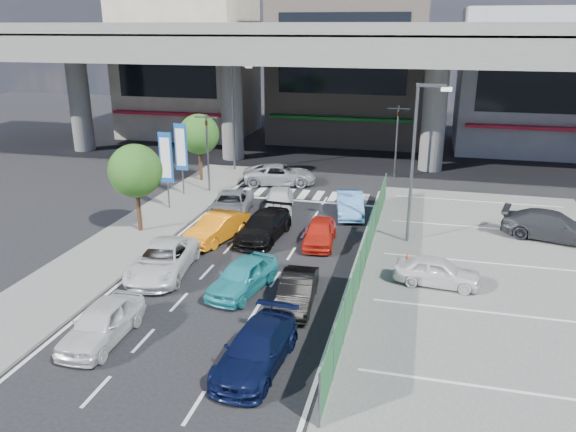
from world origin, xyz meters
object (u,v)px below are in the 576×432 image
(tree_near, at_px, (135,171))
(parked_sedan_white, at_px, (437,271))
(traffic_cone, at_px, (407,259))
(taxi_orange_left, at_px, (217,228))
(sedan_white_mid_left, at_px, (162,260))
(taxi_orange_right, at_px, (320,233))
(traffic_light_right, at_px, (398,124))
(signboard_near, at_px, (166,160))
(minivan_navy_back, at_px, (256,349))
(sedan_black_mid, at_px, (264,226))
(street_lamp_right, at_px, (417,151))
(hatch_black_mid_right, at_px, (297,291))
(street_lamp_left, at_px, (235,108))
(van_white_back_left, at_px, (102,323))
(parked_sedan_dgrey, at_px, (553,226))
(wagon_silver_front_left, at_px, (231,204))
(kei_truck_front_right, at_px, (350,204))
(signboard_far, at_px, (181,149))
(crossing_wagon_silver, at_px, (280,175))
(traffic_light_left, at_px, (207,134))
(taxi_teal_mid, at_px, (243,276))
(sedan_white_front_mid, at_px, (279,200))
(tree_far, at_px, (199,134))

(tree_near, xyz_separation_m, parked_sedan_white, (15.46, -2.94, -2.71))
(traffic_cone, bearing_deg, taxi_orange_left, 173.81)
(sedan_white_mid_left, xyz_separation_m, taxi_orange_right, (6.10, 5.27, -0.06))
(traffic_light_right, height_order, signboard_near, traffic_light_right)
(minivan_navy_back, bearing_deg, sedan_black_mid, 109.40)
(traffic_light_right, xyz_separation_m, tree_near, (-12.50, -15.00, -0.55))
(street_lamp_right, xyz_separation_m, hatch_black_mid_right, (-4.11, -8.08, -4.15))
(street_lamp_left, distance_m, sedan_black_mid, 15.21)
(van_white_back_left, xyz_separation_m, sedan_black_mid, (2.70, 10.95, 0.00))
(traffic_cone, bearing_deg, parked_sedan_dgrey, 36.46)
(minivan_navy_back, bearing_deg, wagon_silver_front_left, 116.72)
(sedan_black_mid, distance_m, taxi_orange_right, 2.98)
(kei_truck_front_right, height_order, traffic_cone, kei_truck_front_right)
(street_lamp_left, xyz_separation_m, kei_truck_front_right, (9.86, -8.43, -4.08))
(traffic_light_right, distance_m, minivan_navy_back, 25.90)
(signboard_far, distance_m, crossing_wagon_silver, 7.21)
(street_lamp_left, relative_size, traffic_cone, 12.37)
(signboard_near, bearing_deg, street_lamp_right, -7.90)
(kei_truck_front_right, bearing_deg, traffic_cone, -72.75)
(wagon_silver_front_left, distance_m, parked_sedan_white, 13.63)
(traffic_light_left, xyz_separation_m, taxi_teal_mid, (6.79, -13.42, -3.25))
(street_lamp_right, relative_size, minivan_navy_back, 1.78)
(sedan_white_mid_left, xyz_separation_m, sedan_black_mid, (3.12, 5.34, 0.00))
(wagon_silver_front_left, bearing_deg, street_lamp_right, -19.95)
(tree_near, bearing_deg, street_lamp_left, 87.24)
(traffic_light_left, height_order, sedan_white_front_mid, traffic_light_left)
(taxi_orange_left, distance_m, parked_sedan_white, 11.36)
(signboard_near, height_order, signboard_far, same)
(traffic_light_right, height_order, wagon_silver_front_left, traffic_light_right)
(tree_near, relative_size, van_white_back_left, 1.19)
(street_lamp_left, xyz_separation_m, signboard_far, (-1.27, -7.01, -1.71))
(hatch_black_mid_right, height_order, sedan_black_mid, sedan_black_mid)
(tree_far, relative_size, taxi_teal_mid, 1.19)
(sedan_white_mid_left, bearing_deg, traffic_cone, 10.78)
(sedan_black_mid, bearing_deg, tree_near, -170.19)
(taxi_teal_mid, bearing_deg, tree_far, 129.73)
(tree_far, xyz_separation_m, sedan_black_mid, (7.52, -9.84, -2.70))
(sedan_black_mid, bearing_deg, signboard_near, 158.49)
(signboard_near, bearing_deg, tree_near, -87.13)
(taxi_orange_left, bearing_deg, wagon_silver_front_left, 114.78)
(traffic_light_right, xyz_separation_m, taxi_orange_right, (-2.80, -14.42, -3.30))
(hatch_black_mid_right, relative_size, sedan_white_front_mid, 0.93)
(traffic_light_right, height_order, taxi_orange_left, traffic_light_right)
(sedan_black_mid, bearing_deg, taxi_teal_mid, -77.65)
(sedan_white_front_mid, distance_m, parked_sedan_white, 12.30)
(taxi_teal_mid, bearing_deg, traffic_light_right, 88.41)
(signboard_near, height_order, traffic_cone, signboard_near)
(tree_far, xyz_separation_m, traffic_cone, (14.93, -11.68, -3.00))
(tree_far, distance_m, van_white_back_left, 21.51)
(street_lamp_left, height_order, wagon_silver_front_left, street_lamp_left)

